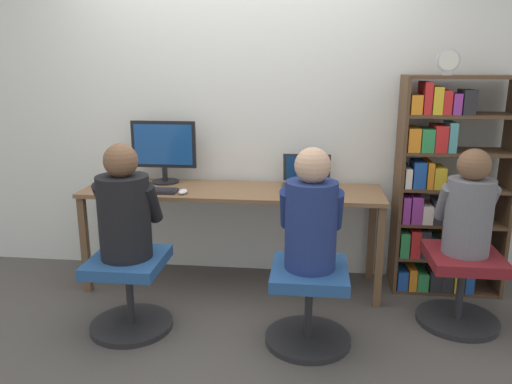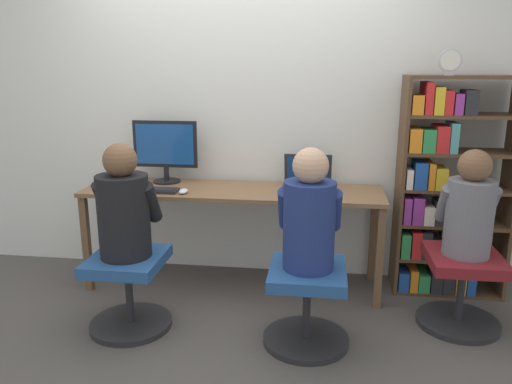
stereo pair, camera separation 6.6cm
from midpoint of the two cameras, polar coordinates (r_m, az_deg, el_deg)
name	(u,v)px [view 1 (the left image)]	position (r m, az deg, el deg)	size (l,w,h in m)	color
ground_plane	(227,300)	(3.65, -3.86, -12.27)	(14.00, 14.00, 0.00)	#4C4742
wall_back	(238,109)	(3.88, -2.53, 9.46)	(10.00, 0.05, 2.60)	silver
desk	(232,199)	(3.66, -3.26, -0.85)	(2.18, 0.56, 0.75)	brown
desktop_monitor	(164,150)	(3.86, -10.98, 4.69)	(0.50, 0.21, 0.47)	black
laptop	(306,181)	(3.68, 5.26, 1.25)	(0.35, 0.32, 0.24)	#2D2D30
keyboard	(150,190)	(3.63, -12.50, 0.17)	(0.39, 0.13, 0.03)	#232326
computer_mouse_by_keyboard	(183,192)	(3.54, -8.88, 0.04)	(0.06, 0.11, 0.03)	silver
office_chair_left	(129,288)	(3.29, -14.84, -10.51)	(0.52, 0.52, 0.48)	#262628
office_chair_right	(309,300)	(3.04, 5.42, -12.16)	(0.52, 0.52, 0.48)	#262628
person_at_monitor	(124,209)	(3.11, -15.41, -1.85)	(0.39, 0.34, 0.70)	black
person_at_laptop	(311,216)	(2.85, 5.67, -2.72)	(0.37, 0.33, 0.71)	navy
bookshelf	(440,195)	(3.79, 19.83, -0.34)	(0.77, 0.32, 1.56)	#513823
desk_clock	(449,61)	(3.59, 20.64, 13.80)	(0.15, 0.03, 0.17)	#B2B2B7
office_chair_side	(461,283)	(3.48, 21.88, -9.65)	(0.52, 0.52, 0.48)	#262628
person_near_shelf	(469,208)	(3.32, 22.66, -1.68)	(0.35, 0.31, 0.66)	slate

